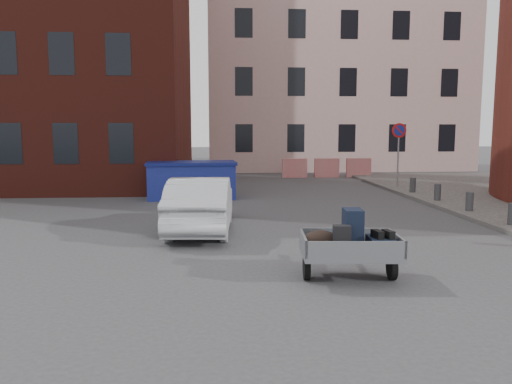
{
  "coord_description": "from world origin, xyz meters",
  "views": [
    {
      "loc": [
        -1.35,
        -10.73,
        2.53
      ],
      "look_at": [
        -0.55,
        0.54,
        1.1
      ],
      "focal_mm": 35.0,
      "sensor_mm": 36.0,
      "label": 1
    }
  ],
  "objects": [
    {
      "name": "bollards",
      "position": [
        6.0,
        3.4,
        0.4
      ],
      "size": [
        0.22,
        9.02,
        0.55
      ],
      "color": "#3A3A3D",
      "rests_on": "sidewalk"
    },
    {
      "name": "dumpster",
      "position": [
        -2.42,
        7.57,
        0.68
      ],
      "size": [
        3.3,
        1.83,
        1.35
      ],
      "rotation": [
        0.0,
        0.0,
        0.06
      ],
      "color": "navy",
      "rests_on": "ground"
    },
    {
      "name": "silver_car",
      "position": [
        -1.85,
        1.58,
        0.68
      ],
      "size": [
        1.64,
        4.18,
        1.36
      ],
      "primitive_type": "imported",
      "rotation": [
        0.0,
        0.0,
        3.09
      ],
      "color": "#ABADB3",
      "rests_on": "ground"
    },
    {
      "name": "no_parking_sign",
      "position": [
        6.0,
        9.48,
        2.01
      ],
      "size": [
        0.6,
        0.09,
        2.65
      ],
      "color": "gray",
      "rests_on": "sidewalk"
    },
    {
      "name": "barriers",
      "position": [
        4.2,
        15.0,
        0.5
      ],
      "size": [
        4.7,
        0.18,
        1.0
      ],
      "color": "red",
      "rests_on": "ground"
    },
    {
      "name": "building_brick",
      "position": [
        -9.0,
        13.0,
        7.0
      ],
      "size": [
        12.0,
        10.0,
        14.0
      ],
      "primitive_type": "cube",
      "color": "#591E16",
      "rests_on": "ground"
    },
    {
      "name": "building_pink",
      "position": [
        6.0,
        22.0,
        7.0
      ],
      "size": [
        16.0,
        8.0,
        14.0
      ],
      "primitive_type": "cube",
      "color": "#C9A49B",
      "rests_on": "ground"
    },
    {
      "name": "ground",
      "position": [
        0.0,
        0.0,
        0.0
      ],
      "size": [
        120.0,
        120.0,
        0.0
      ],
      "primitive_type": "plane",
      "color": "#38383A",
      "rests_on": "ground"
    },
    {
      "name": "trailer",
      "position": [
        0.79,
        -2.68,
        0.61
      ],
      "size": [
        1.68,
        1.86,
        1.2
      ],
      "rotation": [
        0.0,
        0.0,
        -0.07
      ],
      "color": "black",
      "rests_on": "ground"
    }
  ]
}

